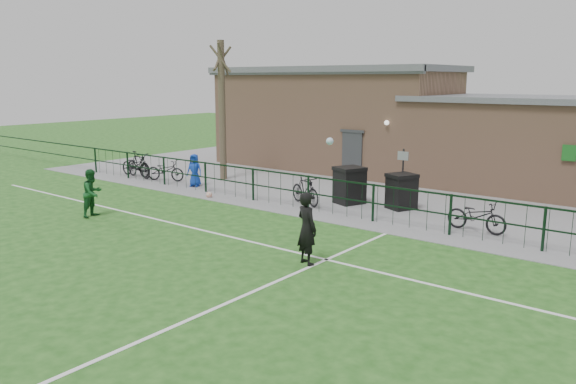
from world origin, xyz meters
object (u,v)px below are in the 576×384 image
Objects in this scene: bicycle_a at (136,165)px; bicycle_c at (165,170)px; ball_ground at (209,195)px; bare_tree at (222,111)px; wheelie_bin_left at (350,186)px; bicycle_e at (477,216)px; wheelie_bin_right at (402,193)px; bicycle_d at (305,190)px; sign_post at (403,177)px; outfield_player at (93,193)px; bicycle_b at (139,165)px; spectator_child at (194,170)px.

bicycle_a is 1.09× the size of bicycle_c.
bicycle_a is 6.13m from ball_ground.
bare_tree reaches higher than wheelie_bin_left.
bicycle_c is at bearing 94.91° from bicycle_e.
wheelie_bin_right is 3.33m from bicycle_d.
outfield_player is at bearing -133.39° from sign_post.
wheelie_bin_right is 0.67m from sign_post.
ball_ground is (-4.69, -2.38, -0.52)m from wheelie_bin_left.
wheelie_bin_left is at bearing -23.18° from bicycle_d.
bicycle_b is at bearing -169.57° from sign_post.
bicycle_a is (-3.64, -1.97, -2.48)m from bare_tree.
sign_post is 12.09m from bicycle_b.
ball_ground is at bearing -25.74° from outfield_player.
bare_tree is 4.53m from bicycle_b.
bicycle_d is (-1.13, -1.13, -0.10)m from wheelie_bin_left.
spectator_child is (0.30, -1.97, -2.31)m from bare_tree.
bare_tree is at bearing -164.80° from wheelie_bin_left.
bicycle_a is 1.99m from bicycle_c.
bicycle_d is (7.58, -0.01, 0.06)m from bicycle_c.
bicycle_c is 1.30× the size of spectator_child.
wheelie_bin_right is 0.73× the size of outfield_player.
bare_tree is 3.00× the size of sign_post.
wheelie_bin_right is 12.64m from bicycle_a.
outfield_player is at bearing 123.20° from bicycle_e.
ball_ground is at bearing -49.57° from spectator_child.
outfield_player reaches higher than ball_ground.
spectator_child reaches higher than bicycle_b.
bicycle_d is at bearing 96.05° from bicycle_e.
sign_post is at bearing 26.95° from ball_ground.
sign_post reaches higher than outfield_player.
bicycle_a is (-12.33, -2.03, -0.50)m from sign_post.
bicycle_b is at bearing 95.73° from bicycle_e.
bicycle_e is at bearing -66.22° from bicycle_d.
spectator_child reaches higher than bicycle_e.
outfield_player is (4.74, -5.37, 0.16)m from bicycle_b.
ball_ground is at bearing -153.05° from sign_post.
wheelie_bin_right is 4.95× the size of ball_ground.
bicycle_c is (-10.56, -1.48, -0.10)m from wheelie_bin_right.
bicycle_a is at bearing 168.90° from ball_ground.
bicycle_a reaches higher than bicycle_c.
spectator_child is at bearing -78.87° from bicycle_b.
bicycle_e is at bearing 8.65° from ball_ground.
wheelie_bin_right is 12.23m from bicycle_b.
outfield_player reaches higher than wheelie_bin_left.
bicycle_a is (-10.69, -1.20, -0.11)m from wheelie_bin_left.
sign_post is 1.49× the size of spectator_child.
wheelie_bin_left reaches higher than wheelie_bin_right.
bare_tree is at bearing -61.92° from bicycle_a.
bicycle_c is (-1.66, -1.89, -2.52)m from bare_tree.
bicycle_e is (15.61, 0.28, -0.03)m from bicycle_a.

